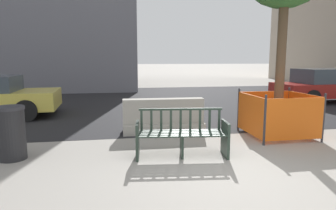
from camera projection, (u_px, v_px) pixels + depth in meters
The scene contains 7 objects.
ground_plane at pixel (238, 180), 4.53m from camera, with size 200.00×200.00×0.00m, color gray.
street_asphalt at pixel (158, 101), 13.00m from camera, with size 120.00×12.00×0.01m, color black.
street_bench at pixel (182, 136), 5.58m from camera, with size 1.74×0.71×0.88m.
jersey_barrier_centre at pixel (163, 119), 7.45m from camera, with size 2.02×0.73×0.84m.
construction_fence at pixel (278, 113), 7.04m from camera, with size 1.42×1.42×1.08m.
car_sedan_mid at pixel (327, 86), 12.53m from camera, with size 4.64×2.04×1.40m.
trash_bin at pixel (11, 133), 5.40m from camera, with size 0.51×0.51×0.98m.
Camera 1 is at (-1.78, -4.05, 1.82)m, focal length 32.00 mm.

